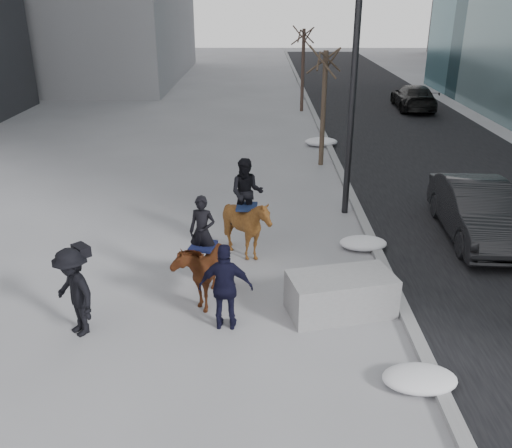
{
  "coord_description": "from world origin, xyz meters",
  "views": [
    {
      "loc": [
        0.07,
        -9.28,
        5.94
      ],
      "look_at": [
        0.0,
        1.2,
        1.5
      ],
      "focal_mm": 38.0,
      "sensor_mm": 36.0,
      "label": 1
    }
  ],
  "objects_px": {
    "planter": "(341,294)",
    "car_near": "(478,211)",
    "mounted_left": "(203,262)",
    "mounted_right": "(247,219)"
  },
  "relations": [
    {
      "from": "planter",
      "to": "car_near",
      "type": "distance_m",
      "value": 5.54
    },
    {
      "from": "car_near",
      "to": "mounted_left",
      "type": "height_order",
      "value": "mounted_left"
    },
    {
      "from": "mounted_left",
      "to": "mounted_right",
      "type": "xyz_separation_m",
      "value": [
        0.86,
        1.97,
        0.15
      ]
    },
    {
      "from": "mounted_left",
      "to": "planter",
      "type": "bearing_deg",
      "value": -11.66
    },
    {
      "from": "mounted_left",
      "to": "mounted_right",
      "type": "distance_m",
      "value": 2.16
    },
    {
      "from": "car_near",
      "to": "mounted_left",
      "type": "bearing_deg",
      "value": -151.9
    },
    {
      "from": "planter",
      "to": "mounted_right",
      "type": "distance_m",
      "value": 3.25
    },
    {
      "from": "planter",
      "to": "car_near",
      "type": "xyz_separation_m",
      "value": [
        4.07,
        3.75,
        0.32
      ]
    },
    {
      "from": "mounted_left",
      "to": "mounted_right",
      "type": "height_order",
      "value": "mounted_right"
    },
    {
      "from": "planter",
      "to": "car_near",
      "type": "bearing_deg",
      "value": 42.64
    }
  ]
}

